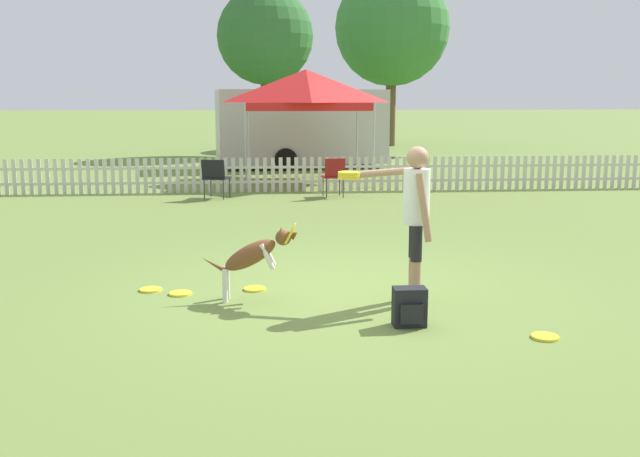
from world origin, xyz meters
TOP-DOWN VIEW (x-y plane):
  - ground_plane at (0.00, 0.00)m, footprint 240.00×240.00m
  - handler_person at (0.69, -0.40)m, footprint 0.95×0.74m
  - leaping_dog at (-0.97, -0.25)m, footprint 1.05×0.33m
  - frisbee_near_handler at (-2.17, 0.25)m, footprint 0.25×0.25m
  - frisbee_near_dog at (-1.81, 0.06)m, footprint 0.25×0.25m
  - frisbee_midfield at (1.69, -1.70)m, footprint 0.25×0.25m
  - frisbee_far_scatter at (-0.99, 0.18)m, footprint 0.25×0.25m
  - backpack_on_grass at (0.52, -1.25)m, footprint 0.32×0.23m
  - picket_fence at (-0.00, 8.79)m, footprint 19.34×0.04m
  - folding_chair_blue_left at (-1.90, 7.75)m, footprint 0.63×0.65m
  - folding_chair_center at (0.69, 7.76)m, footprint 0.49×0.51m
  - canopy_tent_main at (0.28, 11.06)m, footprint 3.15×3.15m
  - equipment_trailer at (0.33, 14.75)m, footprint 6.08×2.71m
  - tree_left_grove at (-0.71, 19.70)m, footprint 3.59×3.59m
  - tree_right_grove at (4.93, 24.48)m, footprint 5.07×5.07m

SIDE VIEW (x-z plane):
  - ground_plane at x=0.00m, z-range 0.00..0.00m
  - frisbee_near_handler at x=-2.17m, z-range 0.00..0.02m
  - frisbee_near_dog at x=-1.81m, z-range 0.00..0.02m
  - frisbee_midfield at x=1.69m, z-range 0.00..0.02m
  - frisbee_far_scatter at x=-0.99m, z-range 0.00..0.02m
  - backpack_on_grass at x=0.52m, z-range 0.00..0.38m
  - picket_fence at x=0.00m, z-range 0.00..0.81m
  - folding_chair_blue_left at x=-1.90m, z-range 0.08..0.95m
  - leaping_dog at x=-0.97m, z-range 0.09..0.95m
  - folding_chair_center at x=0.69m, z-range 0.09..0.96m
  - handler_person at x=0.69m, z-range 0.22..1.89m
  - equipment_trailer at x=0.33m, z-range 0.07..2.48m
  - canopy_tent_main at x=0.28m, z-range 0.92..3.82m
  - tree_left_grove at x=-0.71m, z-range 1.28..7.51m
  - tree_right_grove at x=4.93m, z-range 1.31..9.05m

